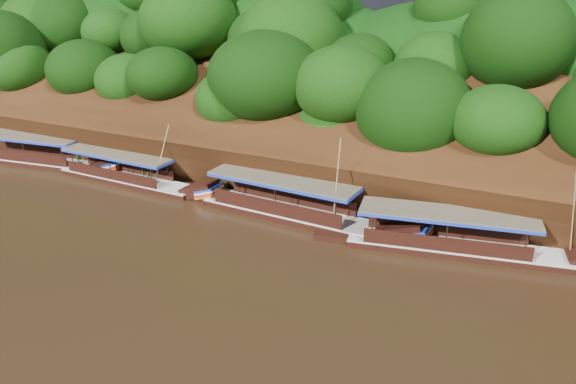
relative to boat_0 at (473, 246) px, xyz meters
name	(u,v)px	position (x,y,z in m)	size (l,w,h in m)	color
ground	(241,274)	(-10.46, -7.74, -0.54)	(160.00, 160.00, 0.00)	black
riverbank	(378,135)	(-10.47, 14.98, 1.35)	(120.00, 30.06, 19.40)	black
boat_0	(473,246)	(0.00, 0.00, 0.00)	(14.77, 4.68, 6.22)	black
boat_1	(305,212)	(-10.33, -0.07, 0.05)	(15.13, 3.15, 6.53)	black
boat_2	(135,178)	(-24.44, 0.31, -0.04)	(14.18, 2.53, 5.36)	black
boat_3	(48,159)	(-33.77, 0.55, 0.00)	(13.56, 3.86, 2.85)	black
reeds	(283,191)	(-12.93, 1.96, 0.34)	(50.17, 2.42, 2.03)	#1E6318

